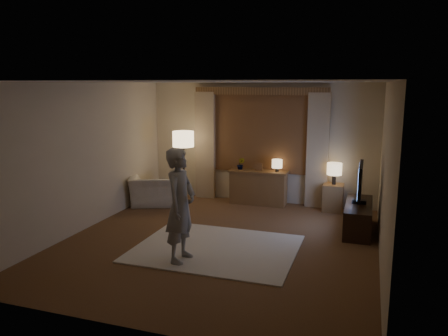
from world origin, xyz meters
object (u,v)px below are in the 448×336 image
at_px(armchair, 154,190).
at_px(person, 180,205).
at_px(side_table, 333,198).
at_px(sideboard, 258,188).
at_px(tv_stand, 358,217).

height_order(armchair, person, person).
bearing_deg(side_table, armchair, -168.81).
xyz_separation_m(sideboard, person, (-0.30, -3.42, 0.50)).
relative_size(tv_stand, person, 0.84).
distance_m(tv_stand, person, 3.35).
relative_size(side_table, person, 0.34).
bearing_deg(armchair, sideboard, 176.85).
height_order(sideboard, person, person).
xyz_separation_m(side_table, tv_stand, (0.53, -1.13, -0.03)).
bearing_deg(armchair, person, 101.07).
xyz_separation_m(sideboard, side_table, (1.59, -0.05, -0.07)).
relative_size(sideboard, side_table, 2.14).
xyz_separation_m(sideboard, armchair, (-2.11, -0.78, -0.03)).
bearing_deg(armchair, tv_stand, 151.20).
bearing_deg(person, tv_stand, -45.51).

